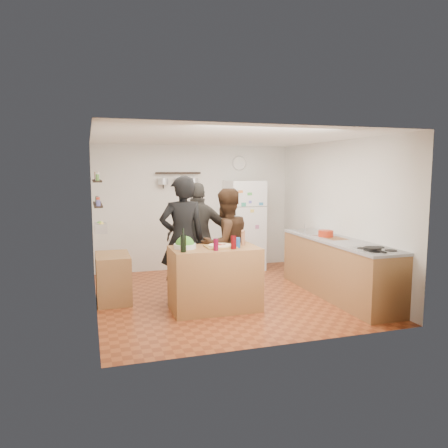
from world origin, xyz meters
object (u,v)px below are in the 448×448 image
object	(u,v)px
salad_bowl	(185,246)
side_table	(113,278)
prep_island	(215,278)
salt_canister	(237,243)
red_bowl	(326,233)
wall_clock	(239,163)
skillet	(372,249)
person_left	(182,239)
wine_bottle	(183,243)
counter_run	(338,268)
fridge	(244,225)
person_center	(226,244)
person_back	(199,236)
pepper_mill	(243,239)

from	to	relation	value
salad_bowl	side_table	size ratio (longest dim) A/B	0.40
prep_island	salad_bowl	xyz separation A→B (m)	(-0.42, 0.05, 0.49)
salt_canister	red_bowl	xyz separation A→B (m)	(1.71, 0.49, -0.01)
red_bowl	wall_clock	bearing A→B (deg)	106.82
skillet	wall_clock	world-z (taller)	wall_clock
salad_bowl	person_left	distance (m)	0.47
wine_bottle	counter_run	distance (m)	2.64
wine_bottle	person_left	size ratio (longest dim) A/B	0.12
counter_run	side_table	world-z (taller)	counter_run
wine_bottle	fridge	size ratio (longest dim) A/B	0.13
person_left	person_center	world-z (taller)	person_left
wine_bottle	red_bowl	size ratio (longest dim) A/B	0.95
person_back	fridge	xyz separation A→B (m)	(1.27, 1.24, -0.00)
salt_canister	wall_clock	world-z (taller)	wall_clock
wine_bottle	wall_clock	size ratio (longest dim) A/B	0.78
person_center	wall_clock	size ratio (longest dim) A/B	5.77
prep_island	fridge	size ratio (longest dim) A/B	0.69
skillet	wall_clock	size ratio (longest dim) A/B	0.78
person_left	person_back	world-z (taller)	person_left
wine_bottle	person_left	xyz separation A→B (m)	(0.14, 0.73, -0.06)
counter_run	skillet	world-z (taller)	skillet
person_back	pepper_mill	bearing A→B (deg)	120.27
counter_run	wall_clock	bearing A→B (deg)	105.92
pepper_mill	person_back	xyz separation A→B (m)	(-0.40, 1.07, -0.10)
person_left	skillet	xyz separation A→B (m)	(2.32, -1.45, -0.02)
pepper_mill	red_bowl	distance (m)	1.60
prep_island	person_center	world-z (taller)	person_center
person_center	counter_run	xyz separation A→B (m)	(1.76, -0.38, -0.42)
salt_canister	fridge	bearing A→B (deg)	67.74
counter_run	pepper_mill	bearing A→B (deg)	-179.73
wine_bottle	person_center	world-z (taller)	person_center
pepper_mill	salt_canister	distance (m)	0.23
fridge	salad_bowl	bearing A→B (deg)	-126.92
skillet	fridge	size ratio (longest dim) A/B	0.13
salad_bowl	side_table	distance (m)	1.37
wine_bottle	wall_clock	xyz separation A→B (m)	(1.81, 2.91, 1.12)
prep_island	wine_bottle	world-z (taller)	wine_bottle
person_back	salad_bowl	bearing A→B (deg)	76.08
prep_island	salt_canister	distance (m)	0.62
person_left	counter_run	world-z (taller)	person_left
salt_canister	counter_run	world-z (taller)	salt_canister
red_bowl	fridge	bearing A→B (deg)	109.42
person_left	counter_run	distance (m)	2.52
person_back	side_table	bearing A→B (deg)	20.76
salt_canister	wall_clock	xyz separation A→B (m)	(1.01, 2.81, 1.17)
pepper_mill	salt_canister	size ratio (longest dim) A/B	1.28
pepper_mill	person_left	distance (m)	0.93
skillet	prep_island	bearing A→B (deg)	154.58
person_back	fridge	world-z (taller)	person_back
person_center	skillet	size ratio (longest dim) A/B	7.40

